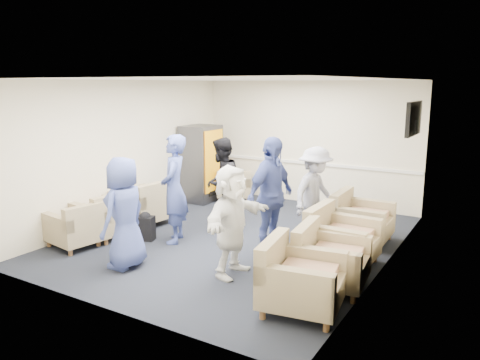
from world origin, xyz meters
The scene contains 25 objects.
floor centered at (0.00, 0.00, 0.00)m, with size 6.00×6.00×0.00m, color black.
ceiling centered at (0.00, 0.00, 2.70)m, with size 6.00×6.00×0.00m, color silver.
back_wall centered at (0.00, 3.00, 1.35)m, with size 5.00×0.02×2.70m, color beige.
front_wall centered at (0.00, -3.00, 1.35)m, with size 5.00×0.02×2.70m, color beige.
left_wall centered at (-2.50, 0.00, 1.35)m, with size 0.02×6.00×2.70m, color beige.
right_wall centered at (2.50, 0.00, 1.35)m, with size 0.02×6.00×2.70m, color beige.
chair_rail centered at (0.00, 2.98, 0.90)m, with size 4.98×0.04×0.06m, color white.
tv centered at (2.44, 1.80, 2.05)m, with size 0.10×1.00×0.58m.
armchair_left_near centered at (-2.02, -1.67, 0.32)m, with size 0.92×0.92×0.64m.
armchair_left_mid centered at (-2.01, -1.11, 0.35)m, with size 0.98×0.98×0.69m.
armchair_left_far centered at (-1.93, -0.18, 0.36)m, with size 0.99×0.99×0.72m.
armchair_right_near centered at (1.95, -1.85, 0.36)m, with size 1.03×1.03×0.72m.
armchair_right_midnear centered at (2.02, -1.04, 0.35)m, with size 0.97×0.97×0.70m.
armchair_right_midfar centered at (1.89, -0.23, 0.37)m, with size 0.93×0.93×0.73m.
armchair_right_far centered at (1.84, 0.94, 0.36)m, with size 0.91×0.91×0.72m.
armchair_corner centered at (-1.50, 2.34, 0.30)m, with size 1.03×1.03×0.61m.
vending_machine centered at (-2.09, 1.90, 0.86)m, with size 0.70×0.81×1.72m.
backpack centered at (-1.31, -0.86, 0.26)m, with size 0.34×0.29×0.50m.
pillow centered at (-2.03, -1.66, 0.49)m, with size 0.43×0.33×0.13m, color beige.
person_front_left centered at (-0.74, -1.90, 0.81)m, with size 0.80×0.52×1.63m, color #3D4C94.
person_mid_left centered at (-0.83, -0.65, 0.91)m, with size 0.66×0.44×1.82m, color #3D4C94.
person_back_left centered at (-0.64, 0.50, 0.83)m, with size 0.81×0.63×1.66m, color black.
person_back_right centered at (1.11, 0.73, 0.80)m, with size 1.03×0.59×1.59m, color silver.
person_mid_right centered at (0.82, -0.34, 0.93)m, with size 1.09×0.45×1.85m, color #3D4C94.
person_front_right centered at (0.73, -1.35, 0.78)m, with size 1.45×0.46×1.56m, color white.
Camera 1 is at (4.00, -6.61, 2.63)m, focal length 35.00 mm.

